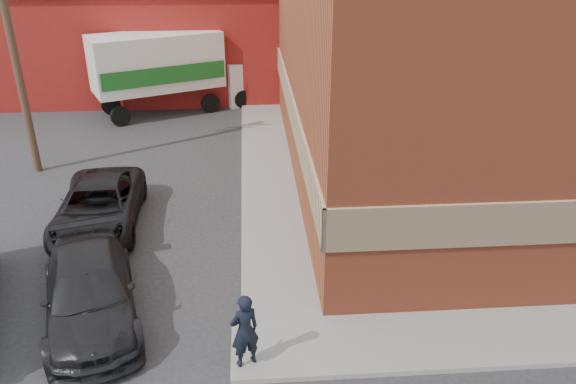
# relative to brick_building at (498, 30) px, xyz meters

# --- Properties ---
(ground) EXTENTS (90.00, 90.00, 0.00)m
(ground) POSITION_rel_brick_building_xyz_m (-8.50, -9.00, -4.68)
(ground) COLOR #28282B
(ground) RESTS_ON ground
(brick_building) EXTENTS (14.25, 18.25, 9.36)m
(brick_building) POSITION_rel_brick_building_xyz_m (0.00, 0.00, 0.00)
(brick_building) COLOR #A6472A
(brick_building) RESTS_ON ground
(sidewalk_west) EXTENTS (1.80, 18.00, 0.12)m
(sidewalk_west) POSITION_rel_brick_building_xyz_m (-7.90, 0.00, -4.62)
(sidewalk_west) COLOR gray
(sidewalk_west) RESTS_ON ground
(warehouse) EXTENTS (16.30, 8.30, 5.60)m
(warehouse) POSITION_rel_brick_building_xyz_m (-14.50, 11.00, -1.87)
(warehouse) COLOR maroon
(warehouse) RESTS_ON ground
(utility_pole) EXTENTS (2.00, 0.26, 9.00)m
(utility_pole) POSITION_rel_brick_building_xyz_m (-16.00, 0.00, 0.06)
(utility_pole) COLOR #513928
(utility_pole) RESTS_ON ground
(man) EXTENTS (0.69, 0.59, 1.60)m
(man) POSITION_rel_brick_building_xyz_m (-8.70, -10.34, -3.76)
(man) COLOR black
(man) RESTS_ON sidewalk_south
(suv_a) EXTENTS (2.44, 4.88, 1.33)m
(suv_a) POSITION_rel_brick_building_xyz_m (-12.82, -4.32, -4.02)
(suv_a) COLOR black
(suv_a) RESTS_ON ground
(suv_b) EXTENTS (3.09, 5.02, 1.36)m
(suv_b) POSITION_rel_brick_building_xyz_m (-12.07, -8.50, -4.00)
(suv_b) COLOR black
(suv_b) RESTS_ON ground
(box_truck) EXTENTS (7.56, 4.94, 3.61)m
(box_truck) POSITION_rel_brick_building_xyz_m (-11.85, 6.73, -2.60)
(box_truck) COLOR white
(box_truck) RESTS_ON ground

